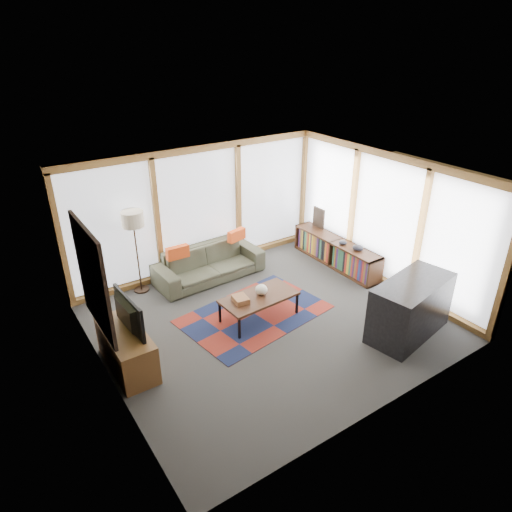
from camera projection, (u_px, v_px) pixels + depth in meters
ground at (269, 321)px, 7.94m from camera, size 5.50×5.50×0.00m
room_envelope at (274, 223)px, 7.92m from camera, size 5.52×5.02×2.62m
rug at (255, 314)px, 8.13m from camera, size 2.71×1.95×0.01m
sofa at (209, 263)px, 9.19m from camera, size 2.25×0.96×0.65m
pillow_left at (178, 252)px, 8.63m from camera, size 0.44×0.14×0.24m
pillow_right at (237, 235)px, 9.37m from camera, size 0.44×0.22×0.23m
floor_lamp at (137, 252)px, 8.52m from camera, size 0.41×0.41×1.64m
coffee_table at (259, 307)px, 7.93m from camera, size 1.36×0.73×0.44m
book_stack at (241, 299)px, 7.65m from camera, size 0.26×0.31×0.10m
vase at (261, 290)px, 7.85m from camera, size 0.23×0.23×0.18m
bookshelf at (336, 252)px, 9.74m from camera, size 0.42×2.29×0.57m
bowl_a at (358, 248)px, 9.15m from camera, size 0.25×0.25×0.11m
bowl_b at (343, 243)px, 9.40m from camera, size 0.18×0.18×0.08m
shelf_picture at (319, 218)px, 10.14m from camera, size 0.05×0.35×0.45m
tv_console at (127, 350)px, 6.73m from camera, size 0.53×1.26×0.63m
television at (123, 315)px, 6.50m from camera, size 0.17×0.95×0.54m
bar_counter at (410, 308)px, 7.43m from camera, size 1.64×0.98×0.97m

